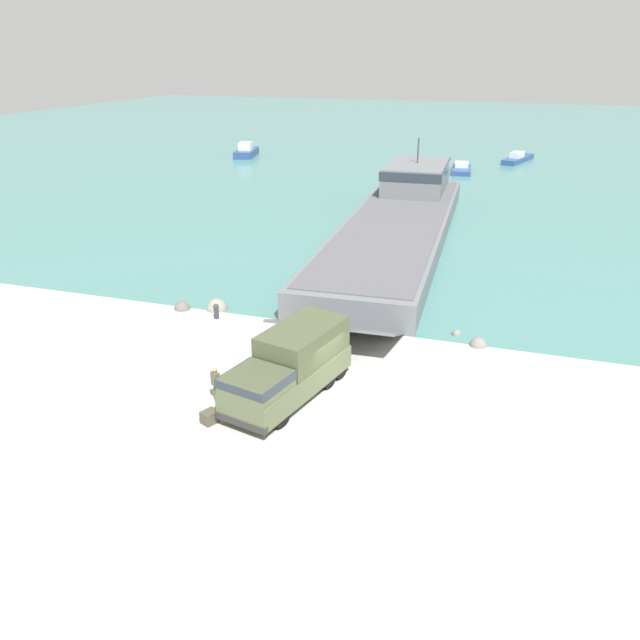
# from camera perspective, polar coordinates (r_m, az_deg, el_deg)

# --- Properties ---
(ground_plane) EXTENTS (240.00, 240.00, 0.00)m
(ground_plane) POSITION_cam_1_polar(r_m,az_deg,el_deg) (29.84, 2.63, -6.61)
(ground_plane) COLOR #B7B5AD
(water_surface) EXTENTS (240.00, 180.00, 0.01)m
(water_surface) POSITION_cam_1_polar(r_m,az_deg,el_deg) (123.15, 15.22, 15.70)
(water_surface) COLOR #477F7A
(water_surface) RESTS_ON ground_plane
(landing_craft) EXTENTS (9.80, 41.54, 7.00)m
(landing_craft) POSITION_cam_1_polar(r_m,az_deg,el_deg) (56.33, 7.49, 9.57)
(landing_craft) COLOR slate
(landing_craft) RESTS_ON ground_plane
(military_truck) EXTENTS (4.28, 7.76, 3.11)m
(military_truck) POSITION_cam_1_polar(r_m,az_deg,el_deg) (28.84, -2.76, -4.18)
(military_truck) COLOR #566042
(military_truck) RESTS_ON ground_plane
(soldier_on_ramp) EXTENTS (0.50, 0.43, 1.75)m
(soldier_on_ramp) POSITION_cam_1_polar(r_m,az_deg,el_deg) (28.98, -9.53, -5.61)
(soldier_on_ramp) COLOR #566042
(soldier_on_ramp) RESTS_ON ground_plane
(moored_boat_a) EXTENTS (3.04, 6.61, 1.26)m
(moored_boat_a) POSITION_cam_1_polar(r_m,az_deg,el_deg) (87.43, 12.80, 13.33)
(moored_boat_a) COLOR navy
(moored_boat_a) RESTS_ON ground_plane
(moored_boat_b) EXTENTS (4.04, 7.14, 2.14)m
(moored_boat_b) POSITION_cam_1_polar(r_m,az_deg,el_deg) (99.20, -6.76, 15.04)
(moored_boat_b) COLOR navy
(moored_boat_b) RESTS_ON ground_plane
(moored_boat_c) EXTENTS (4.45, 8.78, 1.49)m
(moored_boat_c) POSITION_cam_1_polar(r_m,az_deg,el_deg) (97.82, 17.63, 13.90)
(moored_boat_c) COLOR navy
(moored_boat_c) RESTS_ON ground_plane
(mooring_bollard) EXTENTS (0.35, 0.35, 0.94)m
(mooring_bollard) POSITION_cam_1_polar(r_m,az_deg,el_deg) (38.07, -9.47, 0.86)
(mooring_bollard) COLOR #333338
(mooring_bollard) RESTS_ON ground_plane
(cargo_crate) EXTENTS (0.79, 0.85, 0.56)m
(cargo_crate) POSITION_cam_1_polar(r_m,az_deg,el_deg) (27.83, -10.06, -8.73)
(cargo_crate) COLOR #4C4738
(cargo_crate) RESTS_ON ground_plane
(shoreline_rock_a) EXTENTS (0.57, 0.57, 0.57)m
(shoreline_rock_a) POSITION_cam_1_polar(r_m,az_deg,el_deg) (36.46, 12.37, -1.31)
(shoreline_rock_a) COLOR gray
(shoreline_rock_a) RESTS_ON ground_plane
(shoreline_rock_b) EXTENTS (0.94, 0.94, 0.94)m
(shoreline_rock_b) POSITION_cam_1_polar(r_m,az_deg,el_deg) (35.39, 14.24, -2.29)
(shoreline_rock_b) COLOR gray
(shoreline_rock_b) RESTS_ON ground_plane
(shoreline_rock_c) EXTENTS (1.01, 1.01, 1.01)m
(shoreline_rock_c) POSITION_cam_1_polar(r_m,az_deg,el_deg) (40.09, -12.47, 1.00)
(shoreline_rock_c) COLOR #66605B
(shoreline_rock_c) RESTS_ON ground_plane
(shoreline_rock_d) EXTENTS (1.35, 1.35, 1.35)m
(shoreline_rock_d) POSITION_cam_1_polar(r_m,az_deg,el_deg) (39.64, -9.39, 0.99)
(shoreline_rock_d) COLOR gray
(shoreline_rock_d) RESTS_ON ground_plane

